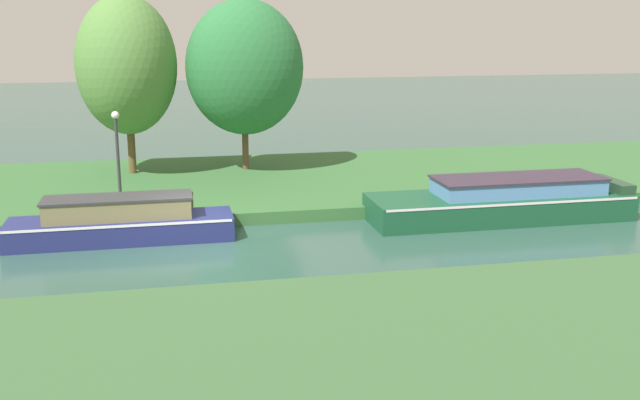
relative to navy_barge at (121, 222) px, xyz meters
name	(u,v)px	position (x,y,z in m)	size (l,w,h in m)	color
ground_plane	(206,248)	(2.29, -1.20, -0.54)	(120.00, 120.00, 0.00)	#2D5147
riverbank_far	(194,187)	(2.29, 5.80, -0.34)	(72.00, 10.00, 0.40)	#356634
navy_barge	(121,222)	(0.00, 0.00, 0.00)	(6.21, 1.57, 1.29)	navy
forest_narrowboat	(505,201)	(11.64, 0.00, 0.03)	(8.21, 2.34, 1.33)	#194E30
willow_tree_left	(127,65)	(0.08, 7.76, 3.92)	(3.68, 4.24, 6.63)	brown
willow_tree_centre	(245,67)	(4.40, 7.27, 3.81)	(4.41, 3.53, 6.48)	brown
lamp_post	(117,146)	(-0.13, 2.79, 1.71)	(0.24, 0.24, 2.95)	#333338
mooring_post_far	(190,201)	(2.00, 1.41, 0.16)	(0.17, 0.17, 0.62)	#443D22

